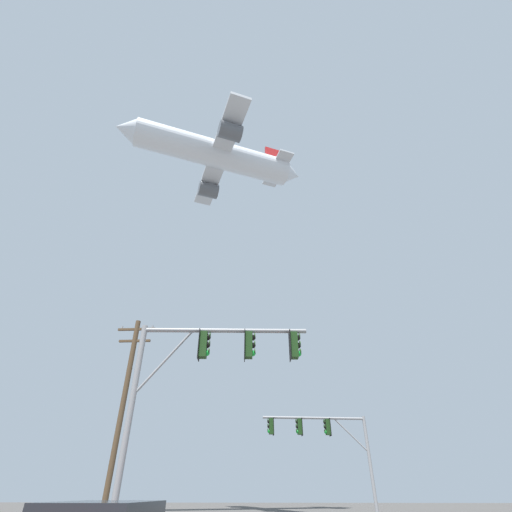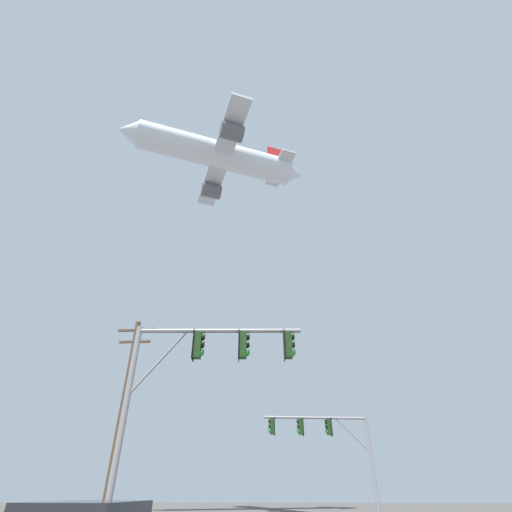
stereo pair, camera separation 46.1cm
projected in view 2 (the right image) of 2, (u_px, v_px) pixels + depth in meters
The scene contains 4 objects.
signal_pole_near at pixel (198, 370), 12.31m from camera, with size 5.84×0.70×6.72m.
signal_pole_far at pixel (327, 438), 22.92m from camera, with size 6.64×1.18×5.89m.
utility_pole at pixel (122, 408), 19.08m from camera, with size 2.20×0.28×10.19m.
airplane at pixel (217, 155), 54.48m from camera, with size 27.05×20.89×7.65m.
Camera 2 is at (0.47, -4.68, 1.74)m, focal length 25.75 mm.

